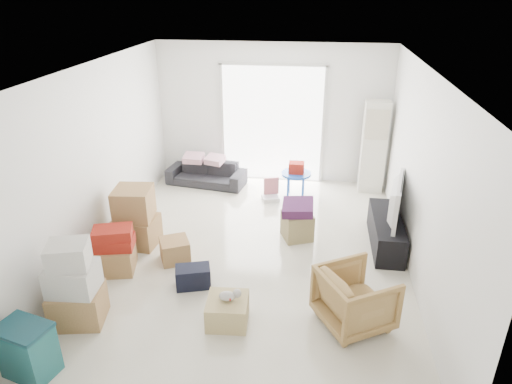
{
  "coord_description": "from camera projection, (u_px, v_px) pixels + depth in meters",
  "views": [
    {
      "loc": [
        0.86,
        -5.68,
        3.67
      ],
      "look_at": [
        0.06,
        0.2,
        0.95
      ],
      "focal_mm": 32.0,
      "sensor_mm": 36.0,
      "label": 1
    }
  ],
  "objects": [
    {
      "name": "sliding_door",
      "position": [
        272.0,
        119.0,
        8.91
      ],
      "size": [
        2.1,
        0.04,
        2.33
      ],
      "color": "white",
      "rests_on": "room_shell"
    },
    {
      "name": "pillow_left",
      "position": [
        193.0,
        152.0,
        8.92
      ],
      "size": [
        0.39,
        0.31,
        0.12
      ],
      "primitive_type": "cube",
      "rotation": [
        0.0,
        0.0,
        -0.02
      ],
      "color": "#E5A7B9",
      "rests_on": "sofa"
    },
    {
      "name": "sofa",
      "position": [
        206.0,
        170.0,
        9.03
      ],
      "size": [
        1.59,
        0.68,
        0.6
      ],
      "primitive_type": "imported",
      "rotation": [
        0.0,
        0.0,
        -0.15
      ],
      "color": "#29292F",
      "rests_on": "room_shell"
    },
    {
      "name": "storage_bins",
      "position": [
        28.0,
        350.0,
        4.6
      ],
      "size": [
        0.6,
        0.48,
        0.6
      ],
      "rotation": [
        0.0,
        0.0,
        -0.26
      ],
      "color": "#17575A",
      "rests_on": "room_shell"
    },
    {
      "name": "box_stack_b",
      "position": [
        115.0,
        251.0,
        6.29
      ],
      "size": [
        0.6,
        0.59,
        0.66
      ],
      "rotation": [
        0.0,
        0.0,
        0.24
      ],
      "color": "#A6824B",
      "rests_on": "room_shell"
    },
    {
      "name": "kids_table",
      "position": [
        296.0,
        172.0,
        8.43
      ],
      "size": [
        0.56,
        0.56,
        0.68
      ],
      "rotation": [
        0.0,
        0.0,
        -0.31
      ],
      "color": "blue",
      "rests_on": "room_shell"
    },
    {
      "name": "armchair",
      "position": [
        356.0,
        296.0,
        5.25
      ],
      "size": [
        0.99,
        1.01,
        0.78
      ],
      "primitive_type": "imported",
      "rotation": [
        0.0,
        0.0,
        2.1
      ],
      "color": "#A58149",
      "rests_on": "room_shell"
    },
    {
      "name": "box_stack_a",
      "position": [
        75.0,
        287.0,
        5.25
      ],
      "size": [
        0.66,
        0.58,
        1.06
      ],
      "rotation": [
        0.0,
        0.0,
        0.11
      ],
      "color": "#A6824B",
      "rests_on": "room_shell"
    },
    {
      "name": "blanket",
      "position": [
        298.0,
        210.0,
        7.02
      ],
      "size": [
        0.47,
        0.47,
        0.14
      ],
      "primitive_type": "cube",
      "rotation": [
        0.0,
        0.0,
        0.0
      ],
      "color": "#471C48",
      "rests_on": "ottoman"
    },
    {
      "name": "tv_console",
      "position": [
        386.0,
        232.0,
        6.93
      ],
      "size": [
        0.42,
        1.39,
        0.46
      ],
      "primitive_type": "cube",
      "color": "black",
      "rests_on": "room_shell"
    },
    {
      "name": "wood_crate",
      "position": [
        228.0,
        311.0,
        5.37
      ],
      "size": [
        0.51,
        0.51,
        0.32
      ],
      "primitive_type": "cube",
      "rotation": [
        0.0,
        0.0,
        0.07
      ],
      "color": "tan",
      "rests_on": "room_shell"
    },
    {
      "name": "loose_box",
      "position": [
        175.0,
        250.0,
        6.58
      ],
      "size": [
        0.53,
        0.53,
        0.33
      ],
      "primitive_type": "cube",
      "rotation": [
        0.0,
        0.0,
        0.46
      ],
      "color": "#A6824B",
      "rests_on": "room_shell"
    },
    {
      "name": "television",
      "position": [
        388.0,
        214.0,
        6.8
      ],
      "size": [
        0.83,
        1.19,
        0.14
      ],
      "primitive_type": "imported",
      "rotation": [
        0.0,
        0.0,
        1.37
      ],
      "color": "black",
      "rests_on": "tv_console"
    },
    {
      "name": "room_shell",
      "position": [
        250.0,
        171.0,
        6.18
      ],
      "size": [
        4.98,
        6.48,
        3.18
      ],
      "color": "silver",
      "rests_on": "ground"
    },
    {
      "name": "ac_tower",
      "position": [
        374.0,
        147.0,
        8.53
      ],
      "size": [
        0.45,
        0.3,
        1.75
      ],
      "primitive_type": "cube",
      "color": "silver",
      "rests_on": "room_shell"
    },
    {
      "name": "duffel_bag",
      "position": [
        193.0,
        277.0,
        6.01
      ],
      "size": [
        0.51,
        0.39,
        0.29
      ],
      "primitive_type": "cube",
      "rotation": [
        0.0,
        0.0,
        0.29
      ],
      "color": "black",
      "rests_on": "room_shell"
    },
    {
      "name": "box_stack_c",
      "position": [
        135.0,
        218.0,
        6.87
      ],
      "size": [
        0.66,
        0.58,
        0.93
      ],
      "rotation": [
        0.0,
        0.0,
        -0.02
      ],
      "color": "#A6824B",
      "rests_on": "room_shell"
    },
    {
      "name": "ottoman",
      "position": [
        297.0,
        226.0,
        7.14
      ],
      "size": [
        0.55,
        0.55,
        0.42
      ],
      "primitive_type": "cube",
      "rotation": [
        0.0,
        0.0,
        0.39
      ],
      "color": "#9B8B5A",
      "rests_on": "room_shell"
    },
    {
      "name": "toy_walker",
      "position": [
        271.0,
        194.0,
        8.47
      ],
      "size": [
        0.37,
        0.35,
        0.4
      ],
      "rotation": [
        0.0,
        0.0,
        0.32
      ],
      "color": "silver",
      "rests_on": "room_shell"
    },
    {
      "name": "plush_bunny",
      "position": [
        230.0,
        295.0,
        5.28
      ],
      "size": [
        0.26,
        0.15,
        0.13
      ],
      "rotation": [
        0.0,
        0.0,
        -0.2
      ],
      "color": "#B2ADA8",
      "rests_on": "wood_crate"
    },
    {
      "name": "pillow_right",
      "position": [
        215.0,
        154.0,
        8.84
      ],
      "size": [
        0.4,
        0.36,
        0.11
      ],
      "primitive_type": "cube",
      "rotation": [
        0.0,
        0.0,
        -0.32
      ],
      "color": "#E5A7B9",
      "rests_on": "sofa"
    }
  ]
}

